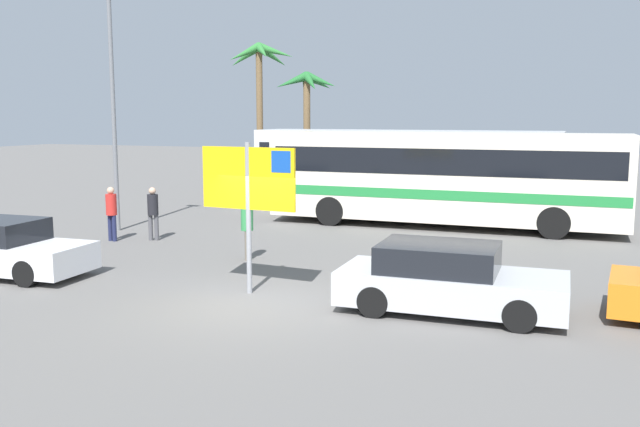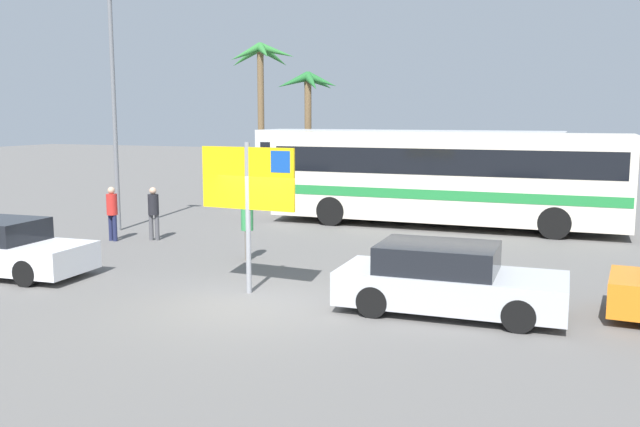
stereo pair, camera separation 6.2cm
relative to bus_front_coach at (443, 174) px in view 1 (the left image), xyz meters
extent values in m
plane|color=#605E5B|center=(-1.60, -10.90, -1.78)|extent=(120.00, 120.00, 0.00)
cube|color=silver|center=(0.00, 0.00, -0.06)|extent=(11.72, 2.42, 2.90)
cube|color=black|center=(0.00, 0.00, 0.49)|extent=(11.25, 2.44, 0.84)
cube|color=#23843D|center=(0.00, 0.00, -0.57)|extent=(11.61, 2.44, 0.32)
cylinder|color=black|center=(3.63, 1.08, -1.28)|extent=(1.00, 0.28, 1.00)
cylinder|color=black|center=(3.63, -1.08, -1.28)|extent=(1.00, 0.28, 1.00)
cylinder|color=black|center=(-3.63, 1.08, -1.28)|extent=(1.00, 0.28, 1.00)
cylinder|color=black|center=(-3.63, -1.08, -1.28)|extent=(1.00, 0.28, 1.00)
cube|color=silver|center=(-2.11, 3.05, -0.06)|extent=(11.72, 2.42, 2.90)
cube|color=black|center=(-2.11, 3.05, 0.49)|extent=(11.25, 2.44, 0.84)
cube|color=gold|center=(-2.11, 3.05, -0.57)|extent=(11.61, 2.44, 0.32)
cylinder|color=black|center=(1.53, 4.13, -1.28)|extent=(1.00, 0.28, 1.00)
cylinder|color=black|center=(1.53, 1.97, -1.28)|extent=(1.00, 0.28, 1.00)
cylinder|color=black|center=(-5.74, 4.13, -1.28)|extent=(1.00, 0.28, 1.00)
cylinder|color=black|center=(-5.74, 1.97, -1.28)|extent=(1.00, 0.28, 1.00)
cylinder|color=gray|center=(-2.15, -10.18, -0.18)|extent=(0.11, 0.11, 3.20)
cube|color=yellow|center=(-2.15, -10.18, 0.67)|extent=(2.20, 0.22, 1.30)
cube|color=#1447A8|center=(-1.35, -10.24, 1.04)|extent=(0.44, 0.10, 0.44)
cube|color=silver|center=(-8.35, -10.78, -1.30)|extent=(4.35, 1.86, 0.64)
cylinder|color=black|center=(-7.06, -9.96, -1.48)|extent=(0.61, 0.19, 0.60)
cylinder|color=black|center=(-6.99, -11.49, -1.48)|extent=(0.61, 0.19, 0.60)
cube|color=#B7BABF|center=(2.12, -10.13, -1.30)|extent=(4.28, 1.84, 0.64)
cube|color=black|center=(1.86, -10.13, -0.72)|extent=(2.24, 1.66, 0.52)
cylinder|color=black|center=(3.42, -9.30, -1.48)|extent=(0.60, 0.17, 0.60)
cylinder|color=black|center=(3.45, -10.91, -1.48)|extent=(0.60, 0.17, 0.60)
cylinder|color=black|center=(0.79, -9.34, -1.48)|extent=(0.60, 0.17, 0.60)
cylinder|color=black|center=(0.82, -10.96, -1.48)|extent=(0.60, 0.17, 0.60)
cylinder|color=#706656|center=(-3.68, -7.26, -1.39)|extent=(0.13, 0.13, 0.78)
cylinder|color=#706656|center=(-3.76, -7.11, -1.39)|extent=(0.13, 0.13, 0.78)
cylinder|color=#338E4C|center=(-3.72, -7.18, -0.69)|extent=(0.32, 0.32, 0.62)
sphere|color=tan|center=(-3.72, -7.18, -0.27)|extent=(0.21, 0.21, 0.21)
cylinder|color=#1E2347|center=(-8.67, -6.22, -1.39)|extent=(0.13, 0.13, 0.79)
cylinder|color=#1E2347|center=(-8.84, -6.18, -1.39)|extent=(0.13, 0.13, 0.79)
cylinder|color=red|center=(-8.75, -6.20, -0.68)|extent=(0.32, 0.32, 0.63)
sphere|color=tan|center=(-8.75, -6.20, -0.25)|extent=(0.21, 0.21, 0.21)
cylinder|color=#4C4C51|center=(-7.75, -5.68, -1.39)|extent=(0.13, 0.13, 0.78)
cylinder|color=#4C4C51|center=(-7.58, -5.62, -1.39)|extent=(0.13, 0.13, 0.78)
cylinder|color=black|center=(-7.67, -5.65, -0.69)|extent=(0.32, 0.32, 0.62)
sphere|color=tan|center=(-7.67, -5.65, -0.28)|extent=(0.21, 0.21, 0.21)
cylinder|color=slate|center=(-9.81, -4.54, 1.92)|extent=(0.14, 0.14, 7.40)
cylinder|color=brown|center=(-7.61, 6.62, 0.88)|extent=(0.32, 0.32, 5.33)
cone|color=#23662D|center=(-6.90, 6.57, 3.51)|extent=(1.60, 0.55, 0.90)
cone|color=#23662D|center=(-7.27, 7.24, 3.49)|extent=(1.14, 1.59, 0.93)
cone|color=#23662D|center=(-7.91, 7.19, 3.36)|extent=(1.10, 1.55, 1.15)
cone|color=#23662D|center=(-8.31, 6.48, 3.50)|extent=(1.62, 0.74, 0.91)
cone|color=#23662D|center=(-7.99, 6.02, 3.50)|extent=(1.21, 1.56, 0.90)
cone|color=#23662D|center=(-7.19, 6.08, 3.43)|extent=(1.30, 1.50, 1.04)
cylinder|color=brown|center=(-10.58, 7.77, 1.64)|extent=(0.32, 0.32, 6.85)
cone|color=#2D7533|center=(-9.71, 7.83, 5.01)|extent=(1.89, 0.56, 0.94)
cone|color=#2D7533|center=(-10.19, 8.48, 4.85)|extent=(1.26, 1.80, 1.22)
cone|color=#2D7533|center=(-10.89, 8.53, 4.86)|extent=(1.09, 1.86, 1.20)
cone|color=#2D7533|center=(-11.38, 7.85, 4.83)|extent=(1.84, 0.62, 1.26)
cone|color=#2D7533|center=(-11.00, 7.05, 4.91)|extent=(1.30, 1.82, 1.12)
cone|color=#2D7533|center=(-10.06, 7.09, 4.96)|extent=(1.48, 1.74, 1.03)
camera|label=1|loc=(4.31, -22.88, 1.96)|focal=38.36mm
camera|label=2|loc=(4.37, -22.86, 1.96)|focal=38.36mm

